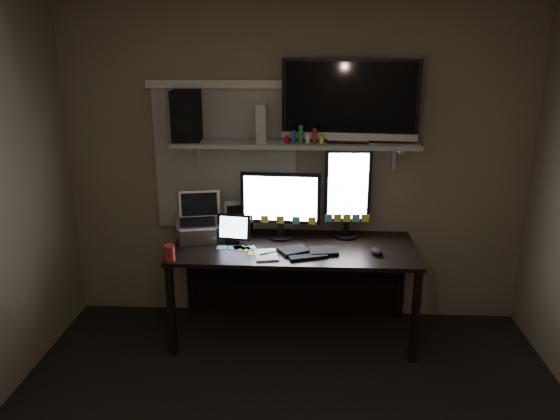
# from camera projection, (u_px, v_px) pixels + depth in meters

# --- Properties ---
(back_wall) EXTENTS (3.60, 0.00, 3.60)m
(back_wall) POSITION_uv_depth(u_px,v_px,m) (296.00, 167.00, 4.25)
(back_wall) COLOR #756954
(back_wall) RESTS_ON floor
(window_blinds) EXTENTS (1.10, 0.02, 1.10)m
(window_blinds) POSITION_uv_depth(u_px,v_px,m) (225.00, 160.00, 4.25)
(window_blinds) COLOR #B0AE9E
(window_blinds) RESTS_ON back_wall
(desk) EXTENTS (1.80, 0.75, 0.73)m
(desk) POSITION_uv_depth(u_px,v_px,m) (294.00, 262.00, 4.22)
(desk) COLOR black
(desk) RESTS_ON floor
(wall_shelf) EXTENTS (1.80, 0.35, 0.03)m
(wall_shelf) POSITION_uv_depth(u_px,v_px,m) (295.00, 143.00, 4.02)
(wall_shelf) COLOR #A2A29E
(wall_shelf) RESTS_ON back_wall
(monitor_landscape) EXTENTS (0.61, 0.09, 0.53)m
(monitor_landscape) POSITION_uv_depth(u_px,v_px,m) (281.00, 205.00, 4.14)
(monitor_landscape) COLOR black
(monitor_landscape) RESTS_ON desk
(monitor_portrait) EXTENTS (0.35, 0.08, 0.70)m
(monitor_portrait) POSITION_uv_depth(u_px,v_px,m) (347.00, 193.00, 4.14)
(monitor_portrait) COLOR black
(monitor_portrait) RESTS_ON desk
(keyboard) EXTENTS (0.45, 0.29, 0.03)m
(keyboard) POSITION_uv_depth(u_px,v_px,m) (308.00, 251.00, 3.93)
(keyboard) COLOR black
(keyboard) RESTS_ON desk
(mouse) EXTENTS (0.10, 0.13, 0.04)m
(mouse) POSITION_uv_depth(u_px,v_px,m) (376.00, 251.00, 3.89)
(mouse) COLOR black
(mouse) RESTS_ON desk
(notepad) EXTENTS (0.20, 0.25, 0.01)m
(notepad) POSITION_uv_depth(u_px,v_px,m) (266.00, 255.00, 3.86)
(notepad) COLOR beige
(notepad) RESTS_ON desk
(tablet) EXTENTS (0.27, 0.14, 0.22)m
(tablet) POSITION_uv_depth(u_px,v_px,m) (234.00, 229.00, 4.09)
(tablet) COLOR black
(tablet) RESTS_ON desk
(file_sorter) EXTENTS (0.22, 0.15, 0.25)m
(file_sorter) POSITION_uv_depth(u_px,v_px,m) (240.00, 218.00, 4.29)
(file_sorter) COLOR black
(file_sorter) RESTS_ON desk
(laptop) EXTENTS (0.36, 0.31, 0.35)m
(laptop) POSITION_uv_depth(u_px,v_px,m) (197.00, 218.00, 4.12)
(laptop) COLOR silver
(laptop) RESTS_ON desk
(cup) EXTENTS (0.09, 0.09, 0.11)m
(cup) POSITION_uv_depth(u_px,v_px,m) (170.00, 253.00, 3.78)
(cup) COLOR maroon
(cup) RESTS_ON desk
(sticky_notes) EXTENTS (0.33, 0.26, 0.00)m
(sticky_notes) POSITION_uv_depth(u_px,v_px,m) (239.00, 249.00, 3.99)
(sticky_notes) COLOR yellow
(sticky_notes) RESTS_ON desk
(tv) EXTENTS (0.99, 0.27, 0.59)m
(tv) POSITION_uv_depth(u_px,v_px,m) (350.00, 101.00, 3.91)
(tv) COLOR black
(tv) RESTS_ON wall_shelf
(game_console) EXTENTS (0.07, 0.23, 0.28)m
(game_console) POSITION_uv_depth(u_px,v_px,m) (262.00, 123.00, 3.98)
(game_console) COLOR beige
(game_console) RESTS_ON wall_shelf
(speaker) EXTENTS (0.22, 0.26, 0.37)m
(speaker) POSITION_uv_depth(u_px,v_px,m) (186.00, 116.00, 4.00)
(speaker) COLOR black
(speaker) RESTS_ON wall_shelf
(bottles) EXTENTS (0.20, 0.07, 0.12)m
(bottles) POSITION_uv_depth(u_px,v_px,m) (304.00, 135.00, 3.90)
(bottles) COLOR #A50F0C
(bottles) RESTS_ON wall_shelf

